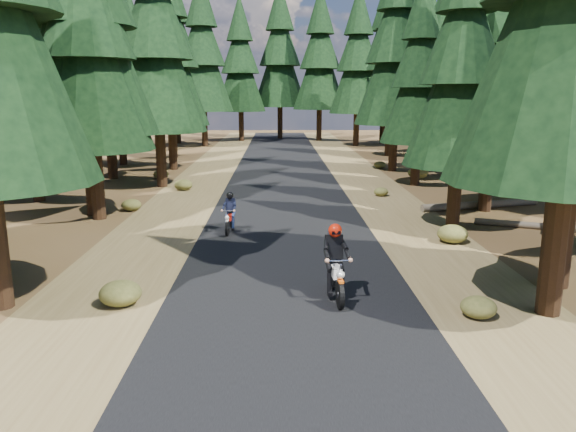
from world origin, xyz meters
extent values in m
plane|color=#4A331A|center=(0.00, 0.00, 0.00)|extent=(120.00, 120.00, 0.00)
cube|color=black|center=(0.00, 5.00, 0.01)|extent=(6.00, 100.00, 0.01)
cube|color=brown|center=(-4.60, 5.00, 0.00)|extent=(3.20, 100.00, 0.01)
cube|color=brown|center=(4.60, 5.00, 0.00)|extent=(3.20, 100.00, 0.01)
cylinder|color=black|center=(5.66, -3.70, 2.92)|extent=(0.53, 0.53, 5.85)
cylinder|color=black|center=(6.77, -1.94, 2.55)|extent=(0.50, 0.50, 5.11)
cylinder|color=black|center=(-7.26, 6.17, 2.67)|extent=(0.51, 0.51, 5.34)
cone|color=black|center=(-7.26, 6.17, 6.01)|extent=(4.54, 4.54, 6.68)
cylinder|color=black|center=(6.06, 4.48, 2.26)|extent=(0.48, 0.48, 4.52)
cone|color=black|center=(6.06, 4.48, 5.08)|extent=(3.84, 3.84, 5.65)
cone|color=black|center=(6.06, 4.48, 7.12)|extent=(2.94, 2.94, 4.07)
cylinder|color=black|center=(-7.70, 6.96, 3.21)|extent=(0.56, 0.56, 6.43)
cone|color=black|center=(-7.70, 6.96, 7.23)|extent=(5.46, 5.46, 8.03)
cylinder|color=black|center=(8.28, 7.39, 2.92)|extent=(0.53, 0.53, 5.84)
cone|color=black|center=(8.28, 7.39, 6.57)|extent=(4.96, 4.96, 7.30)
cylinder|color=black|center=(-11.13, 9.93, 2.78)|extent=(0.52, 0.52, 5.56)
cone|color=black|center=(-11.13, 9.93, 6.26)|extent=(4.73, 4.73, 6.95)
cylinder|color=black|center=(11.21, 10.34, 3.22)|extent=(0.56, 0.56, 6.43)
cone|color=black|center=(11.21, 10.34, 7.24)|extent=(5.47, 5.47, 8.04)
cylinder|color=black|center=(-6.35, 13.89, 2.86)|extent=(0.53, 0.53, 5.72)
cone|color=black|center=(-6.35, 13.89, 6.43)|extent=(4.86, 4.86, 7.15)
cone|color=black|center=(-6.35, 13.89, 9.01)|extent=(3.72, 3.72, 5.15)
cylinder|color=black|center=(6.98, 14.07, 2.25)|extent=(0.48, 0.48, 4.51)
cone|color=black|center=(6.98, 14.07, 5.07)|extent=(3.83, 3.83, 5.64)
cone|color=black|center=(6.98, 14.07, 7.10)|extent=(2.93, 2.93, 4.06)
cone|color=black|center=(6.98, 14.07, 9.13)|extent=(2.03, 2.03, 3.38)
cylinder|color=black|center=(-9.76, 16.85, 3.18)|extent=(0.55, 0.55, 6.37)
cone|color=black|center=(-9.76, 16.85, 7.16)|extent=(5.41, 5.41, 7.96)
cylinder|color=black|center=(10.48, 16.81, 3.24)|extent=(0.56, 0.56, 6.47)
cone|color=black|center=(10.48, 16.81, 7.28)|extent=(5.50, 5.50, 8.09)
cylinder|color=black|center=(-7.00, 20.76, 2.82)|extent=(0.53, 0.53, 5.64)
cone|color=black|center=(-7.00, 20.76, 6.34)|extent=(4.79, 4.79, 7.05)
cone|color=black|center=(-7.00, 20.76, 8.88)|extent=(3.67, 3.67, 5.08)
cylinder|color=black|center=(6.93, 19.74, 2.91)|extent=(0.53, 0.53, 5.83)
cone|color=black|center=(6.93, 19.74, 6.56)|extent=(4.95, 4.95, 7.29)
cone|color=black|center=(6.93, 19.74, 9.18)|extent=(3.79, 3.79, 5.25)
cylinder|color=black|center=(-10.86, 23.22, 2.72)|extent=(0.52, 0.52, 5.45)
cone|color=black|center=(-10.86, 23.22, 6.13)|extent=(4.63, 4.63, 6.81)
cone|color=black|center=(-10.86, 23.22, 8.58)|extent=(3.54, 3.54, 4.90)
cylinder|color=black|center=(11.52, 24.15, 2.31)|extent=(0.48, 0.48, 4.61)
cone|color=black|center=(11.52, 24.15, 5.19)|extent=(3.92, 3.92, 5.77)
cone|color=black|center=(11.52, 24.15, 7.27)|extent=(3.00, 3.00, 4.15)
cone|color=black|center=(11.52, 24.15, 9.34)|extent=(2.08, 2.08, 3.46)
cylinder|color=black|center=(-8.12, 27.46, 2.21)|extent=(0.48, 0.48, 4.42)
cone|color=black|center=(-8.12, 27.46, 4.97)|extent=(3.76, 3.76, 5.52)
cone|color=black|center=(-8.12, 27.46, 6.96)|extent=(2.87, 2.87, 3.98)
cone|color=black|center=(-8.12, 27.46, 8.95)|extent=(1.99, 1.99, 3.31)
cylinder|color=black|center=(8.34, 28.41, 2.88)|extent=(0.53, 0.53, 5.76)
cone|color=black|center=(8.34, 28.41, 6.48)|extent=(4.90, 4.90, 7.21)
cone|color=black|center=(8.34, 28.41, 9.08)|extent=(3.75, 3.75, 5.19)
cylinder|color=black|center=(-11.79, 32.77, 2.37)|extent=(0.49, 0.49, 4.75)
cone|color=black|center=(-11.79, 32.77, 5.34)|extent=(4.04, 4.04, 5.93)
cone|color=black|center=(-11.79, 32.77, 7.48)|extent=(3.09, 3.09, 4.27)
cone|color=black|center=(-11.79, 32.77, 9.61)|extent=(2.14, 2.14, 3.56)
cylinder|color=black|center=(13.03, 32.09, 2.83)|extent=(0.53, 0.53, 5.66)
cone|color=black|center=(13.03, 32.09, 6.37)|extent=(4.81, 4.81, 7.07)
cone|color=black|center=(13.03, 32.09, 8.91)|extent=(3.68, 3.68, 5.09)
cone|color=black|center=(13.03, 32.09, 11.46)|extent=(2.55, 2.55, 4.24)
cylinder|color=black|center=(-13.00, 22.00, 3.20)|extent=(0.56, 0.56, 6.40)
cone|color=black|center=(-13.00, 22.00, 7.20)|extent=(5.44, 5.44, 8.00)
cone|color=black|center=(-13.00, 22.00, 10.08)|extent=(4.16, 4.16, 5.76)
cylinder|color=black|center=(13.00, 26.00, 3.00)|extent=(0.54, 0.54, 6.00)
cone|color=black|center=(13.00, 26.00, 6.75)|extent=(5.10, 5.10, 7.50)
cone|color=black|center=(13.00, 26.00, 9.45)|extent=(3.90, 3.90, 5.40)
cylinder|color=black|center=(15.00, 18.00, 2.80)|extent=(0.52, 0.52, 5.60)
cone|color=black|center=(15.00, 18.00, 6.30)|extent=(4.76, 4.76, 7.00)
cone|color=black|center=(15.00, 18.00, 8.82)|extent=(3.64, 3.64, 5.04)
cylinder|color=black|center=(-7.00, 37.00, 3.20)|extent=(0.56, 0.56, 6.40)
cone|color=black|center=(-7.00, 37.00, 7.20)|extent=(5.44, 5.44, 8.00)
cone|color=black|center=(-7.00, 37.00, 10.08)|extent=(4.16, 4.16, 5.76)
cylinder|color=black|center=(7.00, 37.00, 3.00)|extent=(0.54, 0.54, 6.00)
cone|color=black|center=(7.00, 37.00, 6.75)|extent=(5.10, 5.10, 7.50)
cone|color=black|center=(7.00, 37.00, 9.45)|extent=(3.90, 3.90, 5.40)
cone|color=black|center=(7.00, 37.00, 12.15)|extent=(2.70, 2.70, 4.50)
cylinder|color=black|center=(-10.00, 40.00, 3.40)|extent=(0.57, 0.57, 6.80)
cone|color=black|center=(-10.00, 40.00, 7.65)|extent=(5.78, 5.78, 8.50)
cone|color=black|center=(-10.00, 40.00, 10.71)|extent=(4.42, 4.42, 6.12)
cylinder|color=black|center=(10.00, 40.00, 3.20)|extent=(0.56, 0.56, 6.40)
cone|color=black|center=(10.00, 40.00, 7.20)|extent=(5.44, 5.44, 8.00)
cone|color=black|center=(10.00, 40.00, 10.08)|extent=(4.16, 4.16, 5.76)
cone|color=black|center=(10.00, 40.00, 12.96)|extent=(2.88, 2.88, 4.80)
cylinder|color=black|center=(-4.00, 43.00, 3.00)|extent=(0.54, 0.54, 6.00)
cone|color=black|center=(-4.00, 43.00, 6.75)|extent=(5.10, 5.10, 7.50)
cone|color=black|center=(-4.00, 43.00, 9.45)|extent=(3.90, 3.90, 5.40)
cone|color=black|center=(-4.00, 43.00, 12.15)|extent=(2.70, 2.70, 4.50)
cylinder|color=black|center=(4.00, 43.00, 3.20)|extent=(0.56, 0.56, 6.40)
cone|color=black|center=(4.00, 43.00, 7.20)|extent=(5.44, 5.44, 8.00)
cone|color=black|center=(4.00, 43.00, 10.08)|extent=(4.16, 4.16, 5.76)
cone|color=black|center=(4.00, 43.00, 12.96)|extent=(2.88, 2.88, 4.80)
cylinder|color=black|center=(0.00, 46.00, 3.40)|extent=(0.57, 0.57, 6.80)
cone|color=black|center=(0.00, 46.00, 7.65)|extent=(5.78, 5.78, 8.50)
cone|color=black|center=(0.00, 46.00, 10.71)|extent=(4.42, 4.42, 6.12)
cone|color=black|center=(0.00, 46.00, 13.77)|extent=(3.06, 3.06, 5.10)
cylinder|color=black|center=(-13.00, 36.00, 2.80)|extent=(0.52, 0.52, 5.60)
cone|color=black|center=(-13.00, 36.00, 6.30)|extent=(4.76, 4.76, 7.00)
cone|color=black|center=(-13.00, 36.00, 8.82)|extent=(3.64, 3.64, 5.04)
cone|color=black|center=(-13.00, 36.00, 11.34)|extent=(2.52, 2.52, 4.20)
cylinder|color=black|center=(13.00, 36.00, 3.00)|extent=(0.54, 0.54, 6.00)
cone|color=black|center=(13.00, 36.00, 6.75)|extent=(5.10, 5.10, 7.50)
cone|color=black|center=(13.00, 36.00, 9.45)|extent=(3.90, 3.90, 5.40)
cone|color=black|center=(13.00, 36.00, 12.15)|extent=(2.70, 2.70, 4.50)
cylinder|color=#4C4233|center=(8.31, 7.92, 0.16)|extent=(5.44, 1.80, 0.32)
cylinder|color=#4C4233|center=(9.11, 4.10, 0.12)|extent=(4.23, 2.04, 0.24)
ellipsoid|color=#474C1E|center=(-3.94, -3.02, 0.29)|extent=(0.96, 0.96, 0.58)
ellipsoid|color=#474C1E|center=(7.74, 16.39, 0.35)|extent=(1.16, 1.16, 0.70)
ellipsoid|color=#474C1E|center=(6.37, 20.94, 0.23)|extent=(0.78, 0.78, 0.47)
ellipsoid|color=#474C1E|center=(4.04, -3.90, 0.23)|extent=(0.78, 0.78, 0.47)
ellipsoid|color=#474C1E|center=(-6.98, 16.72, 0.26)|extent=(0.86, 0.86, 0.52)
ellipsoid|color=#474C1E|center=(5.39, 2.35, 0.30)|extent=(0.99, 0.99, 0.59)
ellipsoid|color=#474C1E|center=(-5.07, 12.74, 0.27)|extent=(0.90, 0.90, 0.54)
ellipsoid|color=#474C1E|center=(-6.40, 7.69, 0.24)|extent=(0.81, 0.81, 0.49)
ellipsoid|color=#474C1E|center=(4.61, 10.89, 0.21)|extent=(0.68, 0.68, 0.41)
cube|color=black|center=(1.04, -2.72, 1.21)|extent=(0.41, 0.27, 0.58)
sphere|color=red|center=(1.04, -2.72, 1.63)|extent=(0.34, 0.34, 0.32)
cube|color=black|center=(-1.99, 3.86, 0.96)|extent=(0.33, 0.22, 0.46)
sphere|color=black|center=(-1.99, 3.86, 1.29)|extent=(0.28, 0.28, 0.25)
camera|label=1|loc=(-0.32, -15.29, 4.77)|focal=35.00mm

